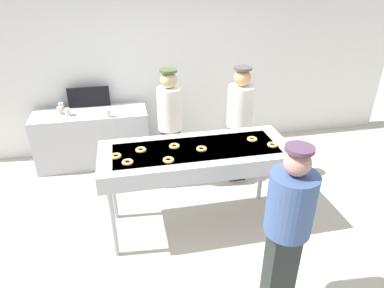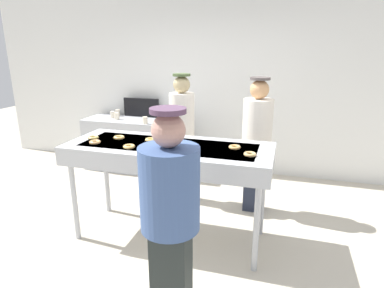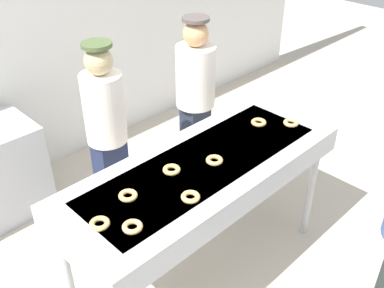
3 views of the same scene
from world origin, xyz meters
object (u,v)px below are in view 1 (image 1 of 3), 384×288
at_px(customer_waiting, 287,224).
at_px(prep_counter, 93,138).
at_px(glazed_donut_2, 273,145).
at_px(glazed_donut_6, 128,162).
at_px(glazed_donut_5, 252,139).
at_px(worker_assistant, 240,119).
at_px(paper_cup_1, 60,111).
at_px(worker_baker, 170,125).
at_px(paper_cup_3, 61,106).
at_px(glazed_donut_4, 141,150).
at_px(glazed_donut_3, 168,160).
at_px(menu_display, 89,97).
at_px(glazed_donut_1, 202,149).
at_px(paper_cup_2, 108,113).
at_px(paper_cup_0, 68,112).
at_px(fryer_conveyor, 196,156).
at_px(glazed_donut_7, 174,146).
at_px(glazed_donut_0, 116,156).

relative_size(customer_waiting, prep_counter, 0.99).
distance_m(glazed_donut_2, glazed_donut_6, 1.56).
xyz_separation_m(glazed_donut_5, glazed_donut_6, (-1.39, -0.23, 0.00)).
xyz_separation_m(glazed_donut_2, prep_counter, (-2.06, 1.90, -0.63)).
bearing_deg(worker_assistant, paper_cup_1, -18.62).
height_order(worker_baker, paper_cup_3, worker_baker).
xyz_separation_m(glazed_donut_4, prep_counter, (-0.65, 1.72, -0.63)).
distance_m(customer_waiting, prep_counter, 3.51).
bearing_deg(worker_assistant, glazed_donut_3, 45.99).
distance_m(worker_assistant, paper_cup_1, 2.62).
distance_m(glazed_donut_5, menu_display, 2.74).
relative_size(glazed_donut_5, paper_cup_1, 1.04).
relative_size(glazed_donut_3, paper_cup_1, 1.04).
relative_size(glazed_donut_1, paper_cup_2, 1.04).
bearing_deg(glazed_donut_3, paper_cup_0, 121.97).
height_order(glazed_donut_2, paper_cup_0, glazed_donut_2).
distance_m(fryer_conveyor, glazed_donut_4, 0.60).
bearing_deg(fryer_conveyor, glazed_donut_7, 162.33).
bearing_deg(menu_display, glazed_donut_2, -46.17).
bearing_deg(glazed_donut_2, glazed_donut_3, -175.57).
bearing_deg(glazed_donut_7, glazed_donut_1, -23.87).
relative_size(glazed_donut_3, glazed_donut_4, 1.00).
distance_m(prep_counter, menu_display, 0.63).
bearing_deg(worker_baker, menu_display, -51.34).
relative_size(paper_cup_1, menu_display, 0.18).
bearing_deg(paper_cup_3, fryer_conveyor, -50.06).
relative_size(glazed_donut_1, glazed_donut_6, 1.00).
bearing_deg(customer_waiting, paper_cup_2, 110.79).
relative_size(glazed_donut_7, worker_baker, 0.07).
bearing_deg(menu_display, glazed_donut_1, -58.25).
height_order(paper_cup_2, paper_cup_3, same).
bearing_deg(paper_cup_1, glazed_donut_6, -65.01).
bearing_deg(glazed_donut_0, glazed_donut_2, -3.35).
bearing_deg(glazed_donut_0, glazed_donut_3, -19.99).
height_order(fryer_conveyor, glazed_donut_1, glazed_donut_1).
relative_size(customer_waiting, paper_cup_1, 14.99).
bearing_deg(paper_cup_1, paper_cup_0, -35.62).
relative_size(worker_assistant, paper_cup_3, 14.98).
relative_size(glazed_donut_0, glazed_donut_5, 1.00).
bearing_deg(paper_cup_2, glazed_donut_7, -63.65).
distance_m(glazed_donut_5, paper_cup_2, 2.20).
height_order(glazed_donut_1, paper_cup_2, glazed_donut_1).
xyz_separation_m(customer_waiting, paper_cup_0, (-2.00, 2.96, -0.06)).
bearing_deg(glazed_donut_1, glazed_donut_0, 178.19).
height_order(worker_assistant, paper_cup_0, worker_assistant).
xyz_separation_m(glazed_donut_1, paper_cup_0, (-1.58, 1.76, -0.15)).
relative_size(worker_assistant, paper_cup_1, 14.98).
xyz_separation_m(glazed_donut_7, prep_counter, (-1.01, 1.71, -0.63)).
xyz_separation_m(paper_cup_2, menu_display, (-0.28, 0.48, 0.10)).
xyz_separation_m(worker_baker, prep_counter, (-1.09, 0.88, -0.51)).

